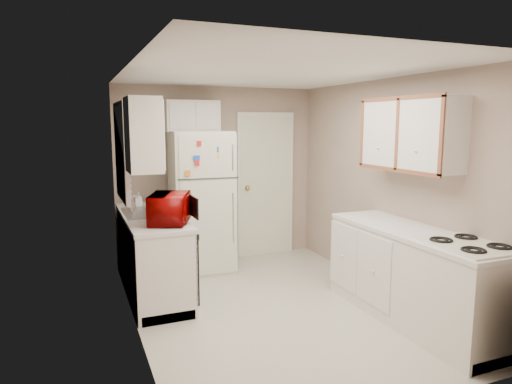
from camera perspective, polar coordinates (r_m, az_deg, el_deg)
name	(u,v)px	position (r m, az deg, el deg)	size (l,w,h in m)	color
floor	(274,307)	(4.94, 2.25, -14.13)	(3.80, 3.80, 0.00)	beige
ceiling	(275,72)	(4.58, 2.43, 14.75)	(3.80, 3.80, 0.00)	white
wall_left	(133,203)	(4.24, -15.18, -1.34)	(3.80, 3.80, 0.00)	tan
wall_right	(388,187)	(5.34, 16.15, 0.63)	(3.80, 3.80, 0.00)	tan
wall_back	(218,174)	(6.37, -4.75, 2.20)	(2.80, 2.80, 0.00)	tan
wall_front	(399,237)	(3.02, 17.49, -5.41)	(2.80, 2.80, 0.00)	tan
left_counter	(152,254)	(5.31, -12.83, -7.56)	(0.60, 1.80, 0.90)	silver
dishwasher	(190,263)	(4.79, -8.20, -8.72)	(0.03, 0.58, 0.72)	black
sink	(149,216)	(5.36, -13.24, -2.91)	(0.54, 0.74, 0.16)	gray
microwave	(170,208)	(4.72, -10.73, -2.04)	(0.30, 0.54, 0.36)	#7F0302
soap_bottle	(139,198)	(5.74, -14.44, -0.78)	(0.08, 0.08, 0.17)	silver
window_blinds	(123,152)	(5.23, -16.34, 4.87)	(0.10, 0.98, 1.08)	silver
upper_cabinet_left	(143,135)	(4.41, -13.90, 6.94)	(0.30, 0.45, 0.70)	silver
refrigerator	(201,202)	(5.93, -6.88, -1.20)	(0.75, 0.72, 1.81)	beige
cabinet_over_fridge	(192,116)	(6.08, -8.06, 9.38)	(0.70, 0.30, 0.40)	silver
interior_door	(265,185)	(6.60, 1.19, 0.87)	(0.86, 0.06, 2.08)	beige
right_counter	(412,276)	(4.72, 18.94, -9.89)	(0.60, 2.00, 0.90)	silver
stove	(466,297)	(4.35, 24.73, -11.87)	(0.60, 0.73, 0.89)	beige
upper_cabinet_right	(410,134)	(4.81, 18.73, 6.85)	(0.30, 1.20, 0.70)	silver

